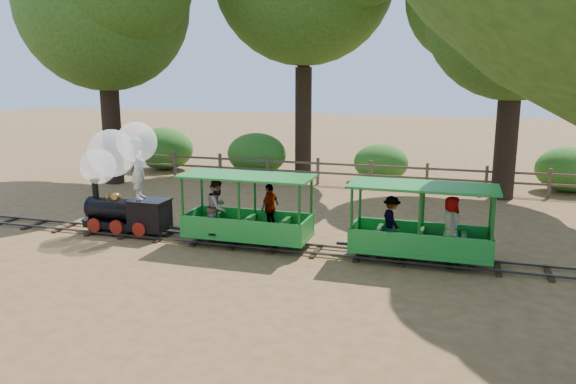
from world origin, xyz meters
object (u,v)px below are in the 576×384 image
(locomotive, at_px, (119,170))
(carriage_rear, at_px, (420,230))
(fence, at_px, (344,170))
(carriage_front, at_px, (243,215))

(locomotive, relative_size, carriage_rear, 0.94)
(carriage_rear, distance_m, fence, 8.65)
(carriage_front, distance_m, carriage_rear, 4.16)
(carriage_front, height_order, fence, carriage_front)
(carriage_rear, bearing_deg, fence, 112.69)
(locomotive, xyz_separation_m, fence, (4.25, 7.93, -1.10))
(carriage_rear, xyz_separation_m, fence, (-3.34, 7.98, -0.16))
(locomotive, relative_size, fence, 0.16)
(carriage_front, distance_m, fence, 8.07)
(fence, bearing_deg, carriage_rear, -67.31)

